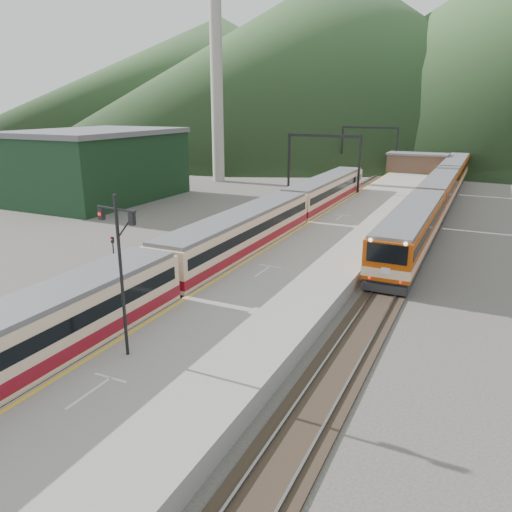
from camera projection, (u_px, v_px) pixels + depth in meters
The scene contains 16 objects.
track_main at pixel (302, 223), 50.27m from camera, with size 2.60×200.00×0.23m.
track_far at pixel (258, 219), 52.31m from camera, with size 2.60×200.00×0.23m.
track_second at pixel (421, 235), 45.58m from camera, with size 2.60×200.00×0.23m.
platform at pixel (352, 229), 46.13m from camera, with size 8.00×100.00×1.00m, color gray.
gantry_near at pixel (323, 154), 62.80m from camera, with size 9.55×0.25×8.00m.
gantry_far at pixel (369, 141), 84.43m from camera, with size 9.55×0.25×8.00m.
warehouse at pixel (98, 165), 62.18m from camera, with size 14.50×20.50×8.60m.
smokestack at pixel (217, 80), 73.92m from camera, with size 1.80×1.80×30.00m, color #9E998E.
station_shed at pixel (417, 163), 80.13m from camera, with size 9.40×4.40×3.10m.
hill_a at pixel (342, 53), 187.65m from camera, with size 180.00×180.00×60.00m, color #304C2B.
hill_d at pixel (221, 73), 264.27m from camera, with size 200.00×200.00×55.00m, color #304C2B.
main_train at pixel (242, 234), 37.96m from camera, with size 3.07×62.93×3.75m.
second_train at pixel (440, 190), 57.44m from camera, with size 3.03×62.05×3.69m.
signal_mast at pixel (120, 261), 20.71m from camera, with size 2.19×0.47×7.11m.
short_signal_b at pixel (200, 241), 38.32m from camera, with size 0.26×0.23×2.27m.
short_signal_c at pixel (113, 248), 36.62m from camera, with size 0.26×0.23×2.27m.
Camera 1 is at (16.68, -6.36, 11.55)m, focal length 35.00 mm.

